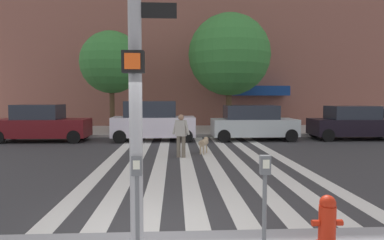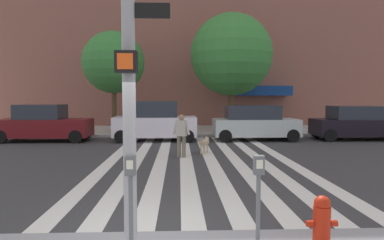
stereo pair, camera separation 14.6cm
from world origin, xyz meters
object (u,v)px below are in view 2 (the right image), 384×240
(fire_hydrant, at_px, (322,223))
(dog_on_leash, at_px, (205,143))
(pedestrian_bystander, at_px, (384,117))
(traffic_light_pole, at_px, (128,4))
(parking_meter_second_along, at_px, (258,190))
(parked_car_third_in_line, at_px, (254,123))
(pedestrian_dog_walker, at_px, (181,133))
(parking_meter_curbside, at_px, (131,191))
(parked_car_behind_first, at_px, (154,122))
(parked_car_near_curb, at_px, (44,124))
(parked_car_fourth_in_line, at_px, (357,123))
(street_tree_nearest, at_px, (113,63))
(street_tree_middle, at_px, (231,55))

(fire_hydrant, bearing_deg, dog_on_leash, 96.27)
(pedestrian_bystander, bearing_deg, fire_hydrant, -124.33)
(traffic_light_pole, bearing_deg, parking_meter_second_along, -1.95)
(dog_on_leash, bearing_deg, parked_car_third_in_line, 53.99)
(pedestrian_dog_walker, height_order, dog_on_leash, pedestrian_dog_walker)
(parking_meter_second_along, distance_m, parked_car_third_in_line, 13.45)
(fire_hydrant, bearing_deg, parking_meter_second_along, -173.45)
(parking_meter_second_along, distance_m, pedestrian_bystander, 19.22)
(parking_meter_curbside, bearing_deg, parked_car_behind_first, 92.79)
(fire_hydrant, distance_m, parked_car_near_curb, 15.84)
(fire_hydrant, relative_size, parking_meter_second_along, 0.56)
(parking_meter_second_along, height_order, dog_on_leash, parking_meter_second_along)
(parked_car_near_curb, xyz_separation_m, parked_car_fourth_in_line, (16.54, 0.00, -0.02))
(fire_hydrant, height_order, dog_on_leash, fire_hydrant)
(street_tree_nearest, relative_size, pedestrian_dog_walker, 3.73)
(parked_car_near_curb, relative_size, parked_car_fourth_in_line, 0.99)
(parking_meter_second_along, bearing_deg, parking_meter_curbside, 178.80)
(fire_hydrant, relative_size, parked_car_third_in_line, 0.17)
(parking_meter_curbside, height_order, parked_car_near_curb, parked_car_near_curb)
(traffic_light_pole, height_order, parked_car_fourth_in_line, traffic_light_pole)
(parked_car_behind_first, bearing_deg, street_tree_middle, 38.03)
(parked_car_third_in_line, distance_m, parked_car_fourth_in_line, 5.54)
(street_tree_nearest, distance_m, pedestrian_dog_walker, 9.62)
(parking_meter_curbside, height_order, pedestrian_bystander, pedestrian_bystander)
(fire_hydrant, xyz_separation_m, pedestrian_bystander, (10.49, 15.35, 0.56))
(parking_meter_curbside, height_order, parking_meter_second_along, same)
(parking_meter_curbside, bearing_deg, street_tree_middle, 76.67)
(street_tree_middle, distance_m, pedestrian_bystander, 10.07)
(parking_meter_second_along, xyz_separation_m, street_tree_middle, (2.21, 16.72, 3.91))
(pedestrian_bystander, bearing_deg, parking_meter_second_along, -126.46)
(fire_hydrant, xyz_separation_m, parked_car_near_curb, (-9.02, 13.02, 0.38))
(parking_meter_second_along, relative_size, parked_car_near_curb, 0.29)
(pedestrian_bystander, bearing_deg, street_tree_middle, 172.24)
(street_tree_nearest, distance_m, dog_on_leash, 9.59)
(parked_car_near_curb, distance_m, dog_on_leash, 9.02)
(parked_car_near_curb, bearing_deg, pedestrian_bystander, 6.82)
(parking_meter_curbside, xyz_separation_m, dog_on_leash, (1.69, 9.01, -0.59))
(street_tree_nearest, bearing_deg, parked_car_near_curb, -134.46)
(parked_car_near_curb, bearing_deg, parked_car_fourth_in_line, 0.00)
(fire_hydrant, distance_m, pedestrian_bystander, 18.60)
(parking_meter_second_along, height_order, street_tree_nearest, street_tree_nearest)
(traffic_light_pole, relative_size, dog_on_leash, 6.11)
(parking_meter_second_along, xyz_separation_m, parked_car_near_curb, (-8.08, 13.13, -0.13))
(fire_hydrant, xyz_separation_m, pedestrian_dog_walker, (-1.93, 8.10, 0.41))
(parking_meter_second_along, relative_size, parked_car_third_in_line, 0.31)
(parked_car_near_curb, height_order, street_tree_middle, street_tree_middle)
(parked_car_fourth_in_line, bearing_deg, parked_car_third_in_line, -179.98)
(fire_hydrant, height_order, pedestrian_bystander, pedestrian_bystander)
(parked_car_third_in_line, bearing_deg, pedestrian_bystander, 15.35)
(pedestrian_bystander, bearing_deg, pedestrian_dog_walker, -149.71)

